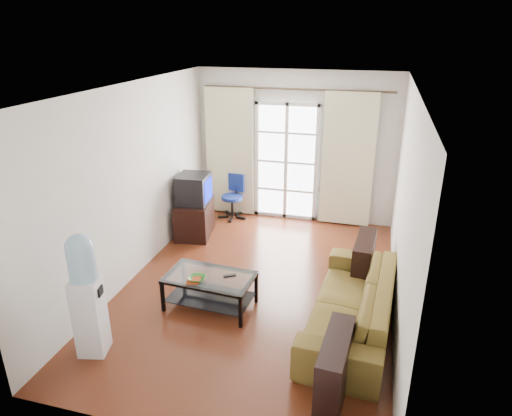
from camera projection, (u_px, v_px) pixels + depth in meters
The scene contains 20 objects.
floor at pixel (258, 286), 6.36m from camera, with size 5.20×5.20×0.00m, color #612B17.
ceiling at pixel (258, 88), 5.35m from camera, with size 5.20×5.20×0.00m, color white.
wall_back at pixel (295, 147), 8.19m from camera, with size 3.60×0.02×2.70m, color silver.
wall_front at pixel (172, 308), 3.53m from camera, with size 3.60×0.02×2.70m, color silver.
wall_left at pixel (132, 184), 6.29m from camera, with size 0.02×5.20×2.70m, color silver.
wall_right at pixel (404, 209), 5.42m from camera, with size 0.02×5.20×2.70m, color silver.
french_door at pixel (286, 162), 8.27m from camera, with size 1.16×0.06×2.15m.
curtain_rod at pixel (296, 89), 7.71m from camera, with size 0.04×0.04×3.30m, color #4C3F2D.
curtain_left at pixel (230, 152), 8.43m from camera, with size 0.90×0.07×2.35m, color beige.
curtain_right at pixel (348, 161), 7.90m from camera, with size 0.90×0.07×2.35m, color beige.
radiator at pixel (336, 206), 8.28m from camera, with size 0.64×0.12×0.64m, color gray.
sofa at pixel (352, 303), 5.38m from camera, with size 1.05×2.33×0.67m, color brown.
coffee_table at pixel (210, 287), 5.80m from camera, with size 1.15×0.71×0.45m.
bowl at pixel (197, 279), 5.63m from camera, with size 0.22×0.22×0.05m, color #2F834B.
book at pixel (187, 280), 5.64m from camera, with size 0.19×0.24×0.02m, color #AD1519.
remote at pixel (230, 276), 5.73m from camera, with size 0.16×0.04×0.02m, color black.
tv_stand at pixel (195, 218), 7.84m from camera, with size 0.55×0.82×0.60m, color black.
crt_tv at pixel (192, 189), 7.61m from camera, with size 0.58×0.57×0.49m.
task_chair at pixel (233, 205), 8.57m from camera, with size 0.65×0.65×0.81m.
water_cooler at pixel (86, 293), 4.82m from camera, with size 0.35×0.35×1.43m.
Camera 1 is at (1.41, -5.31, 3.38)m, focal length 32.00 mm.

